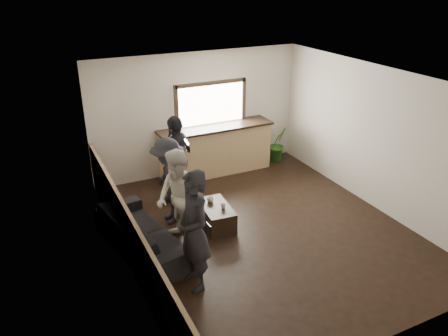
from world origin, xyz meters
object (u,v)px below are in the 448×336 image
potted_plant (278,144)px  person_b (178,200)px  bar_counter (216,147)px  coffee_table (216,216)px  sofa (143,233)px  person_c (168,181)px  person_d (177,159)px  cup_b (223,206)px  cup_a (210,199)px  person_a (194,231)px

potted_plant → person_b: bearing=-145.5°
bar_counter → coffee_table: 2.44m
sofa → potted_plant: (4.13, 2.31, 0.12)m
person_c → person_d: (0.44, 0.72, 0.08)m
bar_counter → potted_plant: bar_counter is taller
coffee_table → person_b: person_b is taller
bar_counter → cup_b: size_ratio=27.47×
potted_plant → person_c: bearing=-154.6°
bar_counter → person_c: bearing=-136.0°
person_d → cup_a: bearing=60.2°
cup_a → person_c: person_c is taller
bar_counter → cup_b: 2.49m
bar_counter → person_b: bar_counter is taller
person_d → person_b: bearing=26.3°
cup_a → person_b: bearing=-149.0°
cup_a → person_d: (-0.26, 1.03, 0.47)m
person_d → coffee_table: bearing=59.1°
cup_a → person_b: (-0.80, -0.48, 0.42)m
bar_counter → person_d: bearing=-143.5°
potted_plant → person_a: size_ratio=0.47×
coffee_table → person_d: size_ratio=0.49×
bar_counter → person_d: size_ratio=1.46×
sofa → person_c: bearing=-57.3°
bar_counter → person_d: 1.62m
potted_plant → person_a: bearing=-136.0°
coffee_table → person_b: 1.10m
coffee_table → person_b: bearing=-161.5°
potted_plant → person_b: size_ratio=0.51×
person_b → person_d: 1.60m
cup_a → cup_b: size_ratio=1.32×
bar_counter → cup_a: bearing=-117.3°
person_a → person_b: (0.18, 1.14, -0.08)m
coffee_table → potted_plant: 3.44m
cup_b → person_a: person_a is taller
sofa → coffee_table: size_ratio=2.49×
bar_counter → coffee_table: bearing=-114.5°
bar_counter → potted_plant: 1.70m
cup_b → person_b: person_b is taller
person_a → person_c: bearing=170.6°
cup_a → potted_plant: potted_plant is taller
person_c → person_a: bearing=-3.4°
cup_b → person_c: 1.11m
person_b → person_c: (0.10, 0.79, -0.03)m
cup_a → person_d: person_d is taller
sofa → person_d: person_d is taller
bar_counter → person_b: 3.07m
bar_counter → sofa: bearing=-136.1°
sofa → cup_a: sofa is taller
cup_a → person_a: 1.96m
bar_counter → cup_b: bearing=-111.5°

